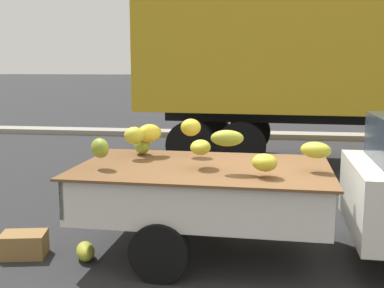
# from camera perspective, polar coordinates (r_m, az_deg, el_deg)

# --- Properties ---
(ground) EXTENTS (220.00, 220.00, 0.00)m
(ground) POSITION_cam_1_polar(r_m,az_deg,el_deg) (5.82, 10.06, -13.76)
(ground) COLOR #28282B
(curb_strip) EXTENTS (80.00, 0.80, 0.16)m
(curb_strip) POSITION_cam_1_polar(r_m,az_deg,el_deg) (15.43, 9.01, 1.06)
(curb_strip) COLOR gray
(curb_strip) RESTS_ON ground
(fallen_banana_bunch_near_tailgate) EXTENTS (0.36, 0.45, 0.20)m
(fallen_banana_bunch_near_tailgate) POSITION_cam_1_polar(r_m,az_deg,el_deg) (5.94, -12.51, -12.29)
(fallen_banana_bunch_near_tailgate) COLOR #A6AB2D
(fallen_banana_bunch_near_tailgate) RESTS_ON ground
(produce_crate) EXTENTS (0.58, 0.46, 0.29)m
(produce_crate) POSITION_cam_1_polar(r_m,az_deg,el_deg) (6.22, -19.30, -11.18)
(produce_crate) COLOR olive
(produce_crate) RESTS_ON ground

